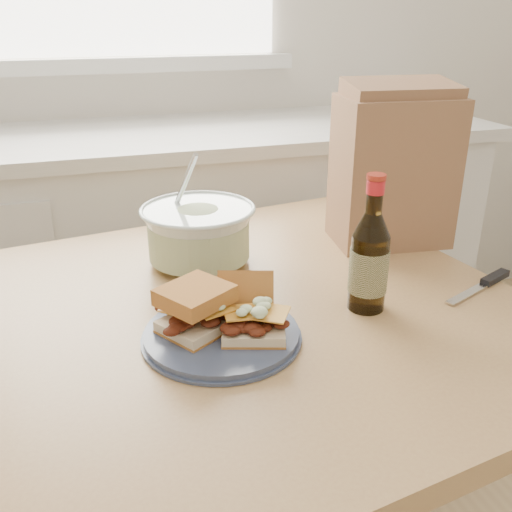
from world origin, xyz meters
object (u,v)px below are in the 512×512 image
object	(u,v)px
coleslaw_bowl	(199,236)
beer_bottle	(369,260)
plate	(222,335)
paper_bag	(393,172)
dining_table	(253,357)

from	to	relation	value
coleslaw_bowl	beer_bottle	xyz separation A→B (m)	(0.24, -0.29, 0.03)
plate	paper_bag	distance (m)	0.59
dining_table	coleslaw_bowl	world-z (taller)	coleslaw_bowl
plate	paper_bag	size ratio (longest dim) A/B	0.78
dining_table	beer_bottle	size ratio (longest dim) A/B	4.42
plate	beer_bottle	world-z (taller)	beer_bottle
dining_table	paper_bag	distance (m)	0.52
beer_bottle	paper_bag	bearing A→B (deg)	67.95
paper_bag	plate	bearing A→B (deg)	-140.48
coleslaw_bowl	beer_bottle	distance (m)	0.38
plate	coleslaw_bowl	size ratio (longest dim) A/B	1.06
beer_bottle	paper_bag	distance (m)	0.35
coleslaw_bowl	dining_table	bearing A→B (deg)	-75.66
dining_table	plate	distance (m)	0.18
plate	paper_bag	world-z (taller)	paper_bag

